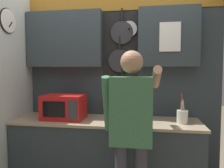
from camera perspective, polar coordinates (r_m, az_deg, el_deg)
The scene contains 6 objects.
base_cabinet_counter at distance 2.81m, azimuth -1.60°, elevation -18.37°, with size 2.24×0.64×0.90m.
back_wall_unit at distance 2.88m, azimuth -0.75°, elevation 4.75°, with size 2.81×0.22×2.52m.
microwave at distance 2.76m, azimuth -12.42°, elevation -5.85°, with size 0.50×0.36×0.30m.
knife_block at distance 2.60m, azimuth 2.97°, elevation -7.43°, with size 0.12×0.16×0.28m.
utensil_crock at distance 2.62m, azimuth 17.88°, elevation -7.97°, with size 0.12×0.12×0.34m.
person at distance 2.05m, azimuth 5.09°, elevation -10.56°, with size 0.54×0.65×1.68m.
Camera 1 is at (0.49, -2.56, 1.51)m, focal length 35.00 mm.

